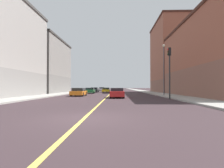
# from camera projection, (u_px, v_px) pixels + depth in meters

# --- Properties ---
(ground_plane) EXTENTS (400.00, 400.00, 0.00)m
(ground_plane) POSITION_uv_depth(u_px,v_px,m) (84.00, 118.00, 8.39)
(ground_plane) COLOR #37282C
(ground_plane) RESTS_ON ground
(sidewalk_left) EXTENTS (3.44, 168.00, 0.15)m
(sidewalk_left) POSITION_uv_depth(u_px,v_px,m) (143.00, 91.00, 57.06)
(sidewalk_left) COLOR #9E9B93
(sidewalk_left) RESTS_ON ground
(sidewalk_right) EXTENTS (3.44, 168.00, 0.15)m
(sidewalk_right) POSITION_uv_depth(u_px,v_px,m) (82.00, 91.00, 57.66)
(sidewalk_right) COLOR #9E9B93
(sidewalk_right) RESTS_ON ground
(lane_center_stripe) EXTENTS (0.16, 154.00, 0.01)m
(lane_center_stripe) POSITION_uv_depth(u_px,v_px,m) (113.00, 91.00, 57.36)
(lane_center_stripe) COLOR #E5D14C
(lane_center_stripe) RESTS_ON ground
(building_left_near) EXTENTS (11.56, 21.97, 11.31)m
(building_left_near) POSITION_uv_depth(u_px,v_px,m) (222.00, 58.00, 26.81)
(building_left_near) COLOR brown
(building_left_near) RESTS_ON ground
(building_left_mid) EXTENTS (11.56, 15.93, 17.95)m
(building_left_mid) POSITION_uv_depth(u_px,v_px,m) (178.00, 57.00, 46.75)
(building_left_mid) COLOR brown
(building_left_mid) RESTS_ON ground
(building_right_midblock) EXTENTS (11.56, 16.15, 12.35)m
(building_right_midblock) POSITION_uv_depth(u_px,v_px,m) (38.00, 66.00, 42.22)
(building_right_midblock) COLOR slate
(building_right_midblock) RESTS_ON ground
(traffic_light_left_near) EXTENTS (0.40, 0.32, 5.93)m
(traffic_light_left_near) POSITION_uv_depth(u_px,v_px,m) (169.00, 66.00, 20.88)
(traffic_light_left_near) COLOR #2D2D2D
(traffic_light_left_near) RESTS_ON ground
(street_lamp_left_near) EXTENTS (0.36, 0.36, 7.69)m
(street_lamp_left_near) POSITION_uv_depth(u_px,v_px,m) (164.00, 65.00, 27.42)
(street_lamp_left_near) COLOR #4C4C51
(street_lamp_left_near) RESTS_ON ground
(car_silver) EXTENTS (1.96, 4.54, 1.30)m
(car_silver) POSITION_uv_depth(u_px,v_px,m) (102.00, 89.00, 66.21)
(car_silver) COLOR silver
(car_silver) RESTS_ON ground
(car_orange) EXTENTS (1.98, 4.23, 1.26)m
(car_orange) POSITION_uv_depth(u_px,v_px,m) (79.00, 92.00, 28.44)
(car_orange) COLOR orange
(car_orange) RESTS_ON ground
(car_black) EXTENTS (1.94, 4.38, 1.28)m
(car_black) POSITION_uv_depth(u_px,v_px,m) (95.00, 90.00, 47.10)
(car_black) COLOR black
(car_black) RESTS_ON ground
(car_yellow) EXTENTS (2.00, 3.96, 1.24)m
(car_yellow) POSITION_uv_depth(u_px,v_px,m) (106.00, 90.00, 47.17)
(car_yellow) COLOR gold
(car_yellow) RESTS_ON ground
(car_green) EXTENTS (2.01, 4.44, 1.24)m
(car_green) POSITION_uv_depth(u_px,v_px,m) (90.00, 91.00, 39.77)
(car_green) COLOR #1E6B38
(car_green) RESTS_ON ground
(car_red) EXTENTS (1.86, 4.04, 1.29)m
(car_red) POSITION_uv_depth(u_px,v_px,m) (117.00, 93.00, 23.86)
(car_red) COLOR red
(car_red) RESTS_ON ground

